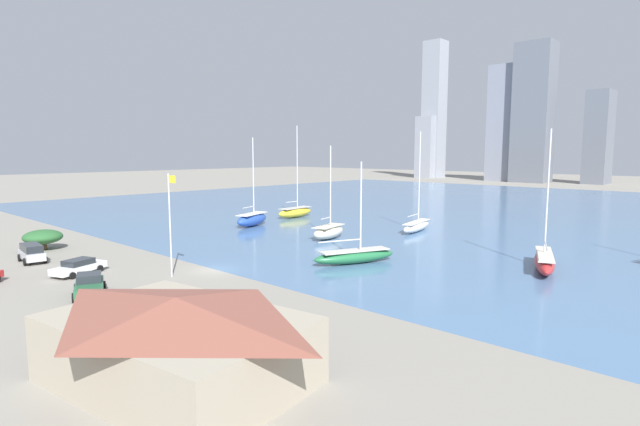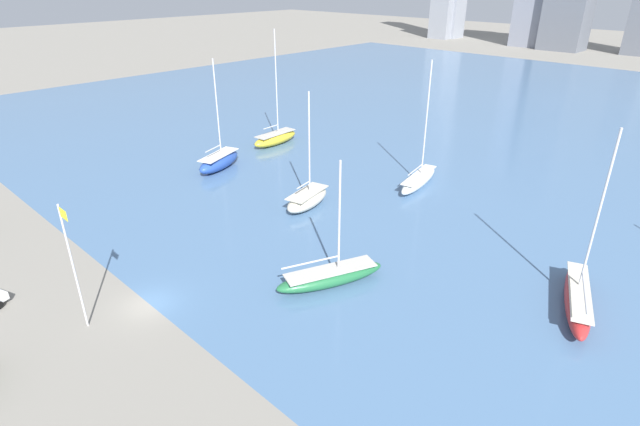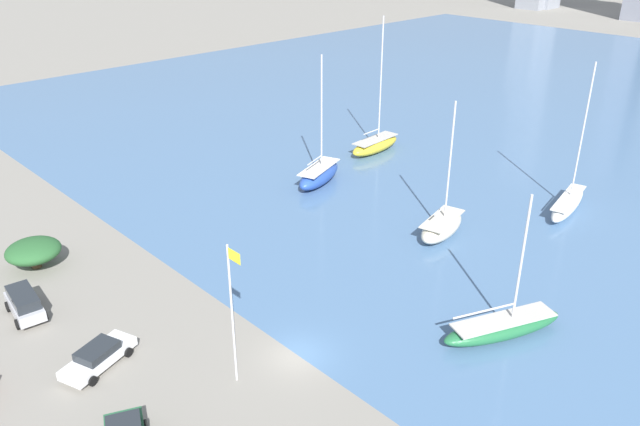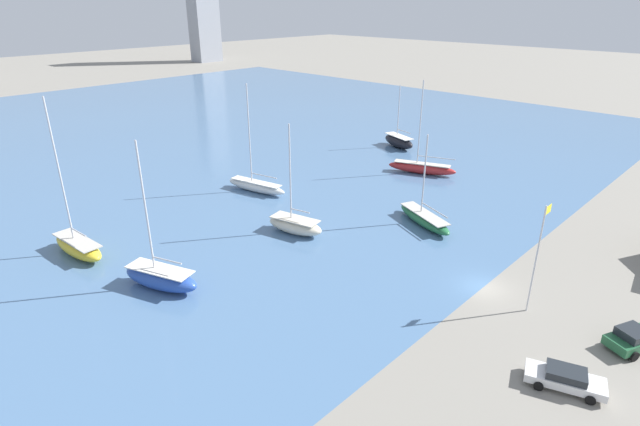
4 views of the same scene
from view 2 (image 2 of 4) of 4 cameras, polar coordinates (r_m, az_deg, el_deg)
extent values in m
plane|color=gray|center=(41.20, -18.89, -9.84)|extent=(500.00, 500.00, 0.00)
cube|color=#4C7099|center=(92.26, 22.83, 9.24)|extent=(180.00, 140.00, 0.00)
cylinder|color=silver|center=(38.12, -26.32, -5.71)|extent=(0.14, 0.14, 9.67)
cube|color=yellow|center=(35.71, -27.29, -0.12)|extent=(1.10, 0.03, 0.70)
cube|color=#8E939E|center=(214.68, 14.27, 22.47)|extent=(8.04, 10.07, 27.38)
ellipsoid|color=#236B3D|center=(40.94, 1.22, -7.30)|extent=(5.64, 9.46, 1.40)
cube|color=#BCB7AD|center=(40.59, 1.22, -6.53)|extent=(4.63, 7.76, 0.10)
cube|color=#2D2D33|center=(41.16, 1.21, -7.76)|extent=(0.79, 1.61, 0.63)
cylinder|color=silver|center=(38.58, 2.23, -0.43)|extent=(0.18, 0.18, 9.24)
cylinder|color=silver|center=(39.39, -1.08, -5.66)|extent=(2.01, 4.57, 0.14)
ellipsoid|color=yellow|center=(75.21, -5.12, 8.46)|extent=(3.03, 8.43, 1.75)
cube|color=#BCB7AD|center=(74.97, -5.14, 9.06)|extent=(2.48, 6.91, 0.10)
cube|color=#2D2D33|center=(75.35, -5.11, 8.11)|extent=(0.27, 1.50, 0.79)
cylinder|color=silver|center=(73.67, -5.02, 14.62)|extent=(0.18, 0.18, 14.50)
cylinder|color=silver|center=(74.07, -5.65, 9.76)|extent=(0.36, 2.96, 0.14)
ellipsoid|color=beige|center=(54.13, -1.46, 1.55)|extent=(4.05, 7.22, 1.75)
cube|color=beige|center=(53.80, -1.47, 2.36)|extent=(3.32, 5.92, 0.10)
cube|color=#2D2D33|center=(54.33, -1.46, 1.09)|extent=(0.43, 1.23, 0.79)
cylinder|color=silver|center=(52.31, -1.24, 7.99)|extent=(0.18, 0.18, 10.71)
cylinder|color=silver|center=(52.80, -1.90, 3.24)|extent=(0.69, 2.42, 0.14)
ellipsoid|color=#B72828|center=(42.86, 27.35, -8.73)|extent=(5.38, 10.20, 1.63)
cube|color=beige|center=(42.47, 27.55, -7.87)|extent=(4.41, 8.36, 0.10)
cube|color=#2D2D33|center=(43.09, 27.23, -9.23)|extent=(0.81, 1.78, 0.73)
cylinder|color=silver|center=(40.42, 29.27, 0.09)|extent=(0.18, 0.18, 12.27)
cylinder|color=silver|center=(40.16, 28.01, -8.01)|extent=(2.15, 5.27, 0.14)
ellipsoid|color=white|center=(60.79, 11.21, 3.68)|extent=(3.74, 9.67, 1.45)
cube|color=silver|center=(60.54, 11.27, 4.27)|extent=(3.07, 7.93, 0.10)
cube|color=#2D2D33|center=(60.93, 11.18, 3.33)|extent=(0.51, 1.71, 0.65)
cylinder|color=silver|center=(59.16, 12.07, 10.45)|extent=(0.18, 0.18, 13.12)
cylinder|color=silver|center=(58.89, 10.85, 4.89)|extent=(1.02, 4.20, 0.14)
ellipsoid|color=#284CA8|center=(66.29, -11.45, 5.77)|extent=(5.03, 8.20, 1.99)
cube|color=silver|center=(65.98, -11.52, 6.54)|extent=(4.12, 6.73, 0.10)
cube|color=#2D2D33|center=(66.47, -11.41, 5.33)|extent=(0.63, 1.38, 0.89)
cylinder|color=silver|center=(64.79, -11.69, 11.71)|extent=(0.18, 0.18, 11.88)
cylinder|color=silver|center=(64.85, -12.12, 7.22)|extent=(1.22, 3.06, 0.14)
camera|label=1|loc=(20.79, -161.02, -57.82)|focal=28.00mm
camera|label=3|loc=(10.89, -106.30, 12.43)|focal=35.00mm
camera|label=4|loc=(70.33, -51.74, 17.86)|focal=28.00mm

